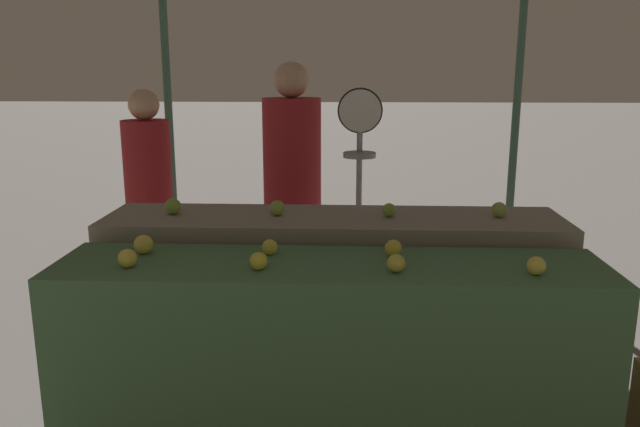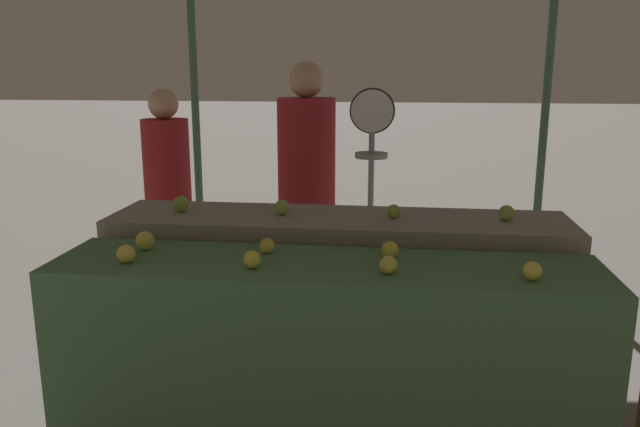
{
  "view_description": "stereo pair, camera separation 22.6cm",
  "coord_description": "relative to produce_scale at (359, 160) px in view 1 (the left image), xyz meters",
  "views": [
    {
      "loc": [
        0.07,
        -2.57,
        1.71
      ],
      "look_at": [
        -0.06,
        0.3,
        1.04
      ],
      "focal_mm": 35.0,
      "sensor_mm": 36.0,
      "label": 1
    },
    {
      "loc": [
        0.3,
        -2.55,
        1.71
      ],
      "look_at": [
        -0.06,
        0.3,
        1.04
      ],
      "focal_mm": 35.0,
      "sensor_mm": 36.0,
      "label": 2
    }
  ],
  "objects": [
    {
      "name": "display_counter_front",
      "position": [
        -0.14,
        -1.23,
        -0.71
      ],
      "size": [
        2.39,
        0.55,
        0.89
      ],
      "primitive_type": "cube",
      "color": "#4C7A4C",
      "rests_on": "ground_plane"
    },
    {
      "name": "display_counter_back",
      "position": [
        -0.14,
        -0.63,
        -0.68
      ],
      "size": [
        2.39,
        0.55,
        0.95
      ],
      "primitive_type": "cube",
      "color": "gray",
      "rests_on": "ground_plane"
    },
    {
      "name": "apple_front_0",
      "position": [
        -1.0,
        -1.33,
        -0.23
      ],
      "size": [
        0.08,
        0.08,
        0.08
      ],
      "primitive_type": "sphere",
      "color": "yellow",
      "rests_on": "display_counter_front"
    },
    {
      "name": "apple_front_1",
      "position": [
        -0.44,
        -1.33,
        -0.23
      ],
      "size": [
        0.08,
        0.08,
        0.08
      ],
      "primitive_type": "sphere",
      "color": "gold",
      "rests_on": "display_counter_front"
    },
    {
      "name": "apple_front_2",
      "position": [
        0.13,
        -1.34,
        -0.23
      ],
      "size": [
        0.08,
        0.08,
        0.08
      ],
      "primitive_type": "sphere",
      "color": "gold",
      "rests_on": "display_counter_front"
    },
    {
      "name": "apple_front_3",
      "position": [
        0.7,
        -1.34,
        -0.23
      ],
      "size": [
        0.08,
        0.08,
        0.08
      ],
      "primitive_type": "sphere",
      "color": "yellow",
      "rests_on": "display_counter_front"
    },
    {
      "name": "apple_front_4",
      "position": [
        -0.99,
        -1.13,
        -0.23
      ],
      "size": [
        0.09,
        0.09,
        0.09
      ],
      "primitive_type": "sphere",
      "color": "yellow",
      "rests_on": "display_counter_front"
    },
    {
      "name": "apple_front_5",
      "position": [
        -0.42,
        -1.11,
        -0.23
      ],
      "size": [
        0.07,
        0.07,
        0.07
      ],
      "primitive_type": "sphere",
      "color": "gold",
      "rests_on": "display_counter_front"
    },
    {
      "name": "apple_front_6",
      "position": [
        0.14,
        -1.12,
        -0.23
      ],
      "size": [
        0.08,
        0.08,
        0.08
      ],
      "primitive_type": "sphere",
      "color": "gold",
      "rests_on": "display_counter_front"
    },
    {
      "name": "apple_back_0",
      "position": [
        -0.99,
        -0.63,
        -0.16
      ],
      "size": [
        0.09,
        0.09,
        0.09
      ],
      "primitive_type": "sphere",
      "color": "#84AD3D",
      "rests_on": "display_counter_back"
    },
    {
      "name": "apple_back_1",
      "position": [
        -0.44,
        -0.63,
        -0.16
      ],
      "size": [
        0.08,
        0.08,
        0.08
      ],
      "primitive_type": "sphere",
      "color": "#8EB247",
      "rests_on": "display_counter_back"
    },
    {
      "name": "apple_back_2",
      "position": [
        0.15,
        -0.63,
        -0.17
      ],
      "size": [
        0.07,
        0.07,
        0.07
      ],
      "primitive_type": "sphere",
      "color": "#84AD3D",
      "rests_on": "display_counter_back"
    },
    {
      "name": "apple_back_3",
      "position": [
        0.71,
        -0.62,
        -0.16
      ],
      "size": [
        0.08,
        0.08,
        0.08
      ],
      "primitive_type": "sphere",
      "color": "#8EB247",
      "rests_on": "display_counter_back"
    },
    {
      "name": "produce_scale",
      "position": [
        0.0,
        0.0,
        0.0
      ],
      "size": [
        0.27,
        0.2,
        1.6
      ],
      "color": "#99999E",
      "rests_on": "ground_plane"
    },
    {
      "name": "person_vendor_at_scale",
      "position": [
        -0.44,
        0.27,
        -0.15
      ],
      "size": [
        0.45,
        0.45,
        1.75
      ],
      "rotation": [
        0.0,
        0.0,
        2.94
      ],
      "color": "#2D2D38",
      "rests_on": "ground_plane"
    },
    {
      "name": "person_customer_left",
      "position": [
        -1.44,
        0.36,
        -0.25
      ],
      "size": [
        0.42,
        0.42,
        1.57
      ],
      "rotation": [
        0.0,
        0.0,
        3.5
      ],
      "color": "#2D2D38",
      "rests_on": "ground_plane"
    }
  ]
}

